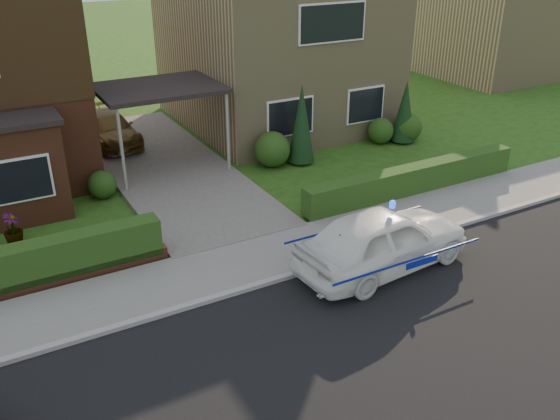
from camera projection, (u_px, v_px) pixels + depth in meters
ground at (360, 357)px, 11.13m from camera, size 120.00×120.00×0.00m
road at (360, 357)px, 11.13m from camera, size 60.00×6.00×0.02m
kerb at (281, 278)px, 13.50m from camera, size 60.00×0.16×0.12m
sidewalk at (260, 258)px, 14.33m from camera, size 60.00×2.00×0.10m
driveway at (165, 166)px, 19.76m from camera, size 3.80×12.00×0.12m
house_right at (274, 29)px, 23.08m from camera, size 7.50×8.06×7.25m
carport_link at (159, 90)px, 18.59m from camera, size 3.80×3.00×2.77m
hedge_right at (412, 194)px, 17.87m from camera, size 7.50×0.55×0.80m
shrub_left_mid at (46, 192)px, 16.41m from camera, size 1.32×1.32×1.32m
shrub_left_near at (102, 185)px, 17.45m from camera, size 0.84×0.84×0.84m
shrub_right_near at (272, 149)px, 19.66m from camera, size 1.20×1.20×1.20m
shrub_right_mid at (381, 131)px, 21.81m from camera, size 0.96×0.96×0.96m
shrub_right_far at (407, 127)px, 21.98m from camera, size 1.08×1.08×1.08m
conifer_a at (301, 126)px, 19.64m from camera, size 0.90×0.90×2.60m
conifer_b at (404, 113)px, 21.65m from camera, size 0.90×0.90×2.20m
neighbour_right at (492, 24)px, 31.33m from camera, size 6.50×7.00×5.20m
police_car at (383, 240)px, 13.71m from camera, size 4.05×4.53×1.66m
driveway_car at (109, 128)px, 21.47m from camera, size 1.70×3.82×1.09m
potted_plant_b at (40, 252)px, 14.02m from camera, size 0.47×0.43×0.69m
potted_plant_c at (13, 230)px, 14.87m from camera, size 0.65×0.65×0.84m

